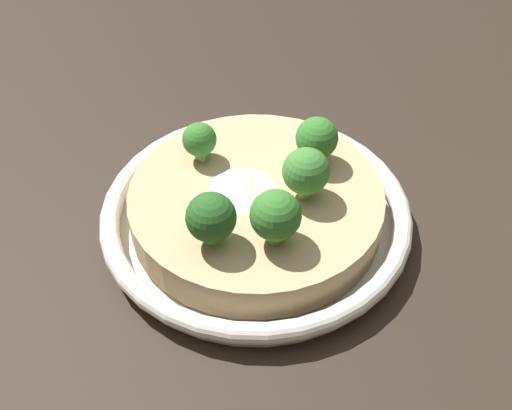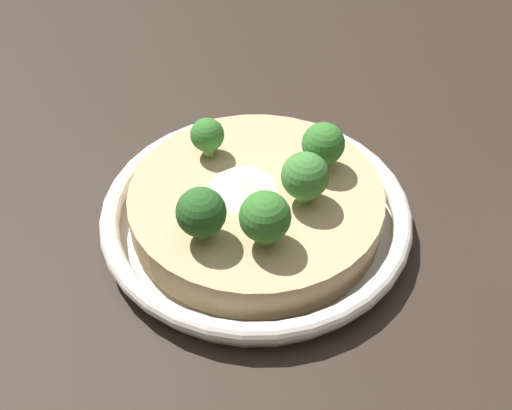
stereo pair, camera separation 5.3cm
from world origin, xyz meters
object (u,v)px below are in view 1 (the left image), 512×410
at_px(broccoli_front_right, 306,176).
at_px(broccoli_front, 276,216).
at_px(risotto_bowl, 256,210).
at_px(broccoli_front_left, 211,218).
at_px(broccoli_back_right, 317,139).
at_px(broccoli_left, 199,140).

bearing_deg(broccoli_front_right, broccoli_front, -111.05).
relative_size(risotto_bowl, broccoli_front_left, 5.76).
bearing_deg(broccoli_back_right, risotto_bowl, -135.53).
height_order(broccoli_left, broccoli_front_left, broccoli_front_left).
distance_m(risotto_bowl, broccoli_back_right, 0.08).
height_order(broccoli_front, broccoli_back_right, broccoli_front).
height_order(broccoli_back_right, broccoli_front_left, broccoli_front_left).
distance_m(broccoli_back_right, broccoli_left, 0.10).
height_order(broccoli_front, broccoli_left, broccoli_front).
xyz_separation_m(broccoli_left, broccoli_front_left, (0.03, -0.09, 0.01)).
distance_m(broccoli_left, broccoli_front_right, 0.10).
bearing_deg(broccoli_back_right, broccoli_front_left, -124.09).
height_order(risotto_bowl, broccoli_left, broccoli_left).
distance_m(broccoli_front, broccoli_front_right, 0.05).
relative_size(broccoli_front, broccoli_front_right, 1.02).
bearing_deg(broccoli_left, broccoli_front_right, -23.16).
xyz_separation_m(broccoli_back_right, broccoli_left, (-0.10, -0.01, -0.00)).
bearing_deg(broccoli_left, broccoli_front, -49.50).
bearing_deg(broccoli_front_right, risotto_bowl, 173.34).
xyz_separation_m(broccoli_front, broccoli_front_left, (-0.05, -0.01, -0.00)).
relative_size(broccoli_front_right, broccoli_front_left, 1.00).
relative_size(broccoli_back_right, broccoli_front_left, 0.95).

